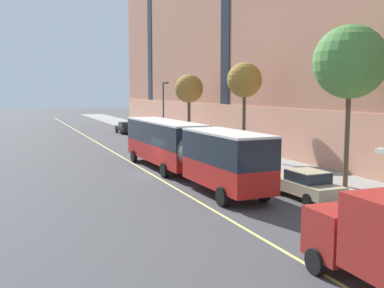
# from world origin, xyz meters

# --- Properties ---
(ground_plane) EXTENTS (260.00, 260.00, 0.00)m
(ground_plane) POSITION_xyz_m (0.00, 0.00, 0.00)
(ground_plane) COLOR #424244
(sidewalk) EXTENTS (5.50, 160.00, 0.15)m
(sidewalk) POSITION_xyz_m (9.15, 3.00, 0.07)
(sidewalk) COLOR gray
(sidewalk) RESTS_ON ground
(apartment_facade) EXTENTS (15.20, 110.00, 26.09)m
(apartment_facade) POSITION_xyz_m (17.88, -0.00, 13.03)
(apartment_facade) COLOR #B2755B
(apartment_facade) RESTS_ON ground
(city_bus) EXTENTS (3.27, 18.82, 3.60)m
(city_bus) POSITION_xyz_m (1.17, -1.79, 2.09)
(city_bus) COLOR red
(city_bus) RESTS_ON ground
(parked_car_champagne_0) EXTENTS (2.07, 4.71, 1.56)m
(parked_car_champagne_0) POSITION_xyz_m (5.13, -9.84, 0.78)
(parked_car_champagne_0) COLOR #BCAD89
(parked_car_champagne_0) RESTS_ON ground
(parked_car_black_2) EXTENTS (2.13, 4.50, 1.56)m
(parked_car_black_2) POSITION_xyz_m (5.17, 31.01, 0.78)
(parked_car_black_2) COLOR black
(parked_car_black_2) RESTS_ON ground
(parked_car_navy_3) EXTENTS (2.09, 4.52, 1.56)m
(parked_car_navy_3) POSITION_xyz_m (5.20, 14.54, 0.78)
(parked_car_navy_3) COLOR navy
(parked_car_navy_3) RESTS_ON ground
(parked_car_green_4) EXTENTS (2.04, 4.43, 1.56)m
(parked_car_green_4) POSITION_xyz_m (5.07, 5.38, 0.78)
(parked_car_green_4) COLOR #23603D
(parked_car_green_4) RESTS_ON ground
(parked_car_black_5) EXTENTS (1.98, 4.50, 1.56)m
(parked_car_black_5) POSITION_xyz_m (5.34, -2.87, 0.78)
(parked_car_black_5) COLOR black
(parked_car_black_5) RESTS_ON ground
(street_tree_near_corner) EXTENTS (4.25, 4.25, 9.44)m
(street_tree_near_corner) POSITION_xyz_m (8.73, -8.81, 7.43)
(street_tree_near_corner) COLOR brown
(street_tree_near_corner) RESTS_ON sidewalk
(street_tree_mid_block) EXTENTS (2.92, 2.92, 8.03)m
(street_tree_mid_block) POSITION_xyz_m (8.73, 3.72, 6.66)
(street_tree_mid_block) COLOR brown
(street_tree_mid_block) RESTS_ON sidewalk
(street_tree_far_uptown) EXTENTS (3.12, 3.12, 7.49)m
(street_tree_far_uptown) POSITION_xyz_m (8.73, 16.25, 6.01)
(street_tree_far_uptown) COLOR brown
(street_tree_far_uptown) RESTS_ON sidewalk
(street_lamp) EXTENTS (0.36, 1.48, 6.73)m
(street_lamp) POSITION_xyz_m (7.00, 19.74, 4.29)
(street_lamp) COLOR #2D2D30
(street_lamp) RESTS_ON sidewalk
(lane_centerline) EXTENTS (0.16, 140.00, 0.01)m
(lane_centerline) POSITION_xyz_m (-0.53, 3.00, 0.00)
(lane_centerline) COLOR #E0D66B
(lane_centerline) RESTS_ON ground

